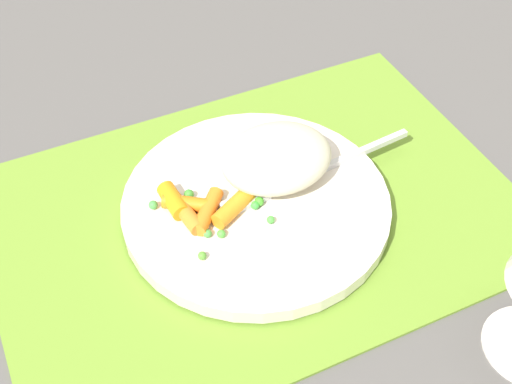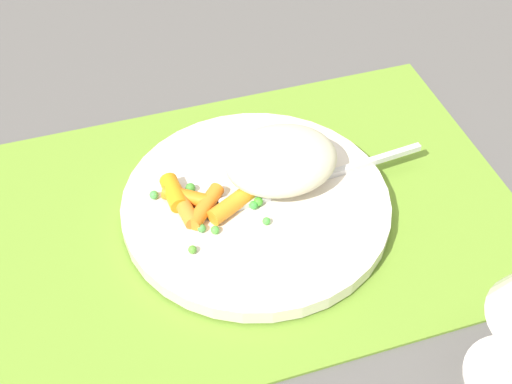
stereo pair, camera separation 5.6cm
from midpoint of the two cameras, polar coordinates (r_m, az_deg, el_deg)
ground_plane at (r=0.63m, az=2.54°, el=-2.02°), size 2.40×2.40×0.00m
placemat at (r=0.63m, az=2.55°, el=-1.84°), size 0.47×0.33×0.01m
plate at (r=0.62m, az=2.58°, el=-1.22°), size 0.24×0.24×0.01m
rice_mound at (r=0.62m, az=4.65°, el=2.54°), size 0.10×0.08×0.04m
carrot_portion at (r=0.60m, az=-2.27°, el=-0.90°), size 0.08×0.06×0.02m
pea_scatter at (r=0.60m, az=-1.16°, el=-1.44°), size 0.09×0.08×0.01m
fork at (r=0.63m, az=6.48°, el=0.65°), size 0.20×0.03×0.01m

